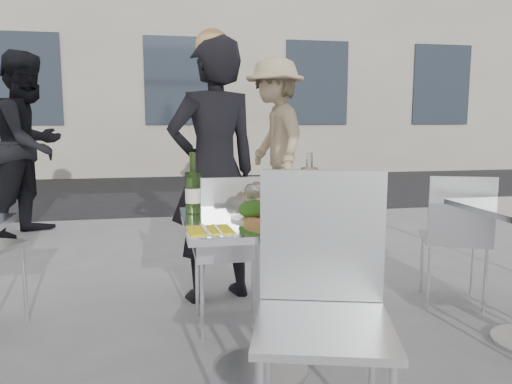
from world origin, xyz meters
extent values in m
plane|color=slate|center=(0.00, 0.00, 0.00)|extent=(80.00, 80.00, 0.00)
cube|color=black|center=(0.00, 6.50, 0.00)|extent=(24.00, 5.00, 0.00)
cylinder|color=#B7BABF|center=(0.00, 0.00, 0.01)|extent=(0.44, 0.44, 0.02)
cylinder|color=#B7BABF|center=(0.00, 0.00, 0.37)|extent=(0.07, 0.07, 0.72)
cube|color=silver|center=(0.00, 0.00, 0.73)|extent=(0.72, 0.72, 0.03)
cylinder|color=silver|center=(0.10, 0.75, 0.22)|extent=(0.02, 0.02, 0.44)
cylinder|color=silver|center=(-0.25, 0.75, 0.22)|extent=(0.02, 0.02, 0.44)
cylinder|color=silver|center=(0.10, 0.40, 0.22)|extent=(0.02, 0.02, 0.44)
cylinder|color=silver|center=(-0.25, 0.41, 0.22)|extent=(0.02, 0.02, 0.44)
cube|color=silver|center=(-0.07, 0.58, 0.45)|extent=(0.41, 0.41, 0.02)
cube|color=silver|center=(-0.07, 0.38, 0.68)|extent=(0.41, 0.02, 0.44)
cylinder|color=silver|center=(-0.07, -0.44, 0.25)|extent=(0.03, 0.03, 0.49)
cylinder|color=silver|center=(0.31, -0.55, 0.25)|extent=(0.03, 0.03, 0.49)
cube|color=silver|center=(0.07, -0.68, 0.50)|extent=(0.57, 0.57, 0.03)
cube|color=silver|center=(0.13, -0.46, 0.77)|extent=(0.45, 0.15, 0.49)
cylinder|color=silver|center=(-1.26, 0.88, 0.23)|extent=(0.03, 0.03, 0.47)
cylinder|color=silver|center=(1.63, 0.76, 0.21)|extent=(0.02, 0.02, 0.42)
cylinder|color=silver|center=(1.33, 0.89, 0.21)|extent=(0.02, 0.02, 0.42)
cylinder|color=silver|center=(1.51, 0.45, 0.21)|extent=(0.02, 0.02, 0.42)
cylinder|color=silver|center=(1.20, 0.58, 0.21)|extent=(0.02, 0.02, 0.42)
cube|color=silver|center=(1.42, 0.67, 0.43)|extent=(0.51, 0.51, 0.02)
cube|color=silver|center=(1.35, 0.49, 0.65)|extent=(0.37, 0.17, 0.42)
imported|color=black|center=(-0.10, 1.05, 0.86)|extent=(0.72, 0.58, 1.72)
imported|color=black|center=(-1.76, 3.34, 0.95)|extent=(1.03, 1.13, 1.89)
imported|color=#9D8865|center=(0.92, 3.64, 0.96)|extent=(0.82, 1.30, 1.93)
cylinder|color=tan|center=(0.05, -0.11, 0.76)|extent=(0.31, 0.31, 0.02)
cylinder|color=beige|center=(0.05, -0.11, 0.77)|extent=(0.27, 0.27, 0.00)
cylinder|color=white|center=(0.11, 0.22, 0.76)|extent=(0.35, 0.35, 0.01)
cylinder|color=tan|center=(0.11, 0.21, 0.77)|extent=(0.31, 0.31, 0.02)
cylinder|color=beige|center=(0.11, 0.21, 0.78)|extent=(0.27, 0.27, 0.00)
cylinder|color=white|center=(-0.04, -0.02, 0.76)|extent=(0.22, 0.22, 0.01)
ellipsoid|color=#226118|center=(-0.04, -0.02, 0.80)|extent=(0.15, 0.15, 0.08)
sphere|color=#B21914|center=(0.00, 0.00, 0.81)|extent=(0.03, 0.03, 0.03)
cylinder|color=#365620|center=(-0.30, 0.17, 0.85)|extent=(0.07, 0.07, 0.20)
cone|color=#365620|center=(-0.30, 0.17, 0.95)|extent=(0.07, 0.07, 0.03)
cylinder|color=#365620|center=(-0.30, 0.17, 0.99)|extent=(0.03, 0.03, 0.10)
cylinder|color=silver|center=(-0.30, 0.17, 0.84)|extent=(0.07, 0.08, 0.07)
cylinder|color=#E0A55F|center=(0.25, 0.09, 0.86)|extent=(0.08, 0.08, 0.22)
cylinder|color=white|center=(0.25, 0.09, 1.00)|extent=(0.03, 0.03, 0.08)
cylinder|color=white|center=(0.21, 0.04, 0.80)|extent=(0.06, 0.06, 0.09)
cylinder|color=silver|center=(0.21, 0.04, 0.85)|extent=(0.06, 0.06, 0.02)
cylinder|color=white|center=(-0.05, 0.03, 0.75)|extent=(0.06, 0.06, 0.00)
cylinder|color=white|center=(-0.05, 0.03, 0.80)|extent=(0.01, 0.01, 0.09)
ellipsoid|color=white|center=(-0.05, 0.03, 0.86)|extent=(0.07, 0.07, 0.08)
ellipsoid|color=beige|center=(-0.05, 0.03, 0.85)|extent=(0.05, 0.05, 0.05)
cylinder|color=white|center=(-0.01, 0.10, 0.75)|extent=(0.06, 0.06, 0.00)
cylinder|color=white|center=(-0.01, 0.10, 0.80)|extent=(0.01, 0.01, 0.09)
ellipsoid|color=white|center=(-0.01, 0.10, 0.86)|extent=(0.07, 0.07, 0.08)
ellipsoid|color=beige|center=(-0.01, 0.10, 0.85)|extent=(0.05, 0.05, 0.05)
cylinder|color=white|center=(0.06, -0.01, 0.75)|extent=(0.06, 0.06, 0.00)
cylinder|color=white|center=(0.06, -0.01, 0.80)|extent=(0.01, 0.01, 0.09)
ellipsoid|color=white|center=(0.06, -0.01, 0.86)|extent=(0.07, 0.07, 0.08)
ellipsoid|color=#4F0B17|center=(0.06, -0.01, 0.85)|extent=(0.05, 0.05, 0.05)
cylinder|color=white|center=(0.13, 0.08, 0.75)|extent=(0.06, 0.06, 0.00)
cylinder|color=white|center=(0.13, 0.08, 0.80)|extent=(0.01, 0.01, 0.09)
ellipsoid|color=white|center=(0.13, 0.08, 0.86)|extent=(0.07, 0.07, 0.08)
ellipsoid|color=#4F0B17|center=(0.13, 0.08, 0.85)|extent=(0.05, 0.05, 0.05)
cube|color=#FFF916|center=(-0.26, -0.21, 0.75)|extent=(0.19, 0.19, 0.00)
cube|color=#B7BABF|center=(-0.28, -0.21, 0.76)|extent=(0.03, 0.20, 0.00)
cube|color=#B7BABF|center=(-0.23, -0.21, 0.76)|extent=(0.02, 0.18, 0.00)
cube|color=#FFF916|center=(0.23, -0.25, 0.75)|extent=(0.21, 0.21, 0.00)
cube|color=#B7BABF|center=(0.21, -0.25, 0.76)|extent=(0.05, 0.20, 0.00)
cube|color=#B7BABF|center=(0.26, -0.25, 0.76)|extent=(0.04, 0.18, 0.00)
camera|label=1|loc=(-0.46, -2.20, 1.20)|focal=35.00mm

